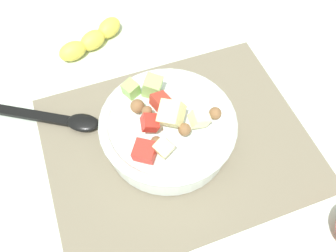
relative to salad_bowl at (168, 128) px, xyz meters
name	(u,v)px	position (x,y,z in m)	size (l,w,h in m)	color
ground_plane	(177,143)	(0.01, -0.01, -0.04)	(2.40, 2.40, 0.00)	silver
placemat	(177,142)	(0.01, -0.01, -0.04)	(0.43, 0.35, 0.01)	#756B56
salad_bowl	(168,128)	(0.00, 0.00, 0.00)	(0.22, 0.22, 0.11)	white
serving_spoon	(63,120)	(-0.16, 0.10, -0.03)	(0.18, 0.12, 0.01)	black
banana_whole	(92,39)	(-0.06, 0.26, -0.02)	(0.15, 0.09, 0.04)	yellow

